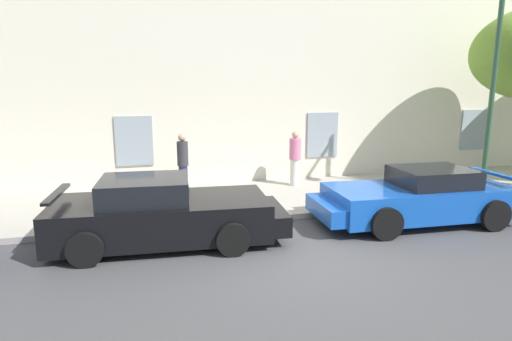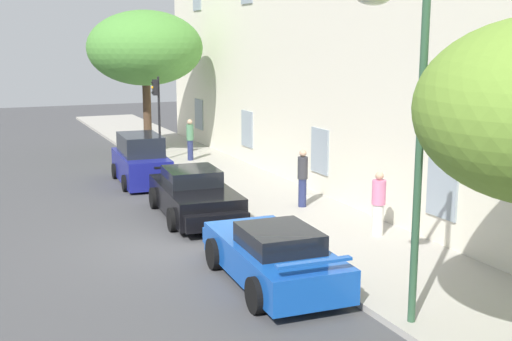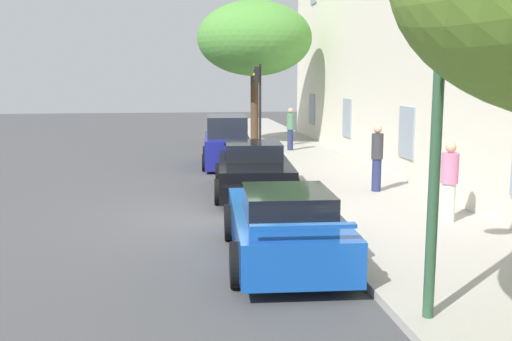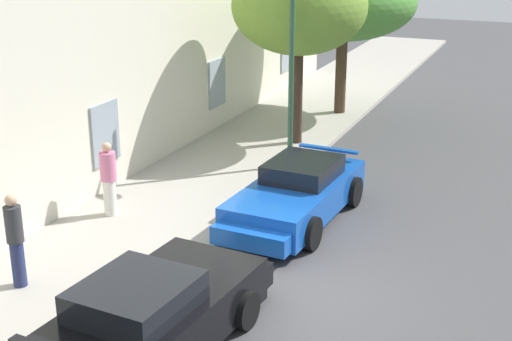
# 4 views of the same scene
# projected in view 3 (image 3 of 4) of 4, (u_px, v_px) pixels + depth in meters

# --- Properties ---
(ground_plane) EXTENTS (80.00, 80.00, 0.00)m
(ground_plane) POSITION_uv_depth(u_px,v_px,m) (214.00, 216.00, 13.87)
(ground_plane) COLOR #444447
(sidewalk) EXTENTS (60.00, 3.88, 0.14)m
(sidewalk) POSITION_uv_depth(u_px,v_px,m) (377.00, 208.00, 14.37)
(sidewalk) COLOR #A8A399
(sidewalk) RESTS_ON ground
(sportscar_red_lead) EXTENTS (4.88, 2.40, 1.40)m
(sportscar_red_lead) POSITION_uv_depth(u_px,v_px,m) (254.00, 173.00, 16.26)
(sportscar_red_lead) COLOR black
(sportscar_red_lead) RESTS_ON ground
(sportscar_yellow_flank) EXTENTS (4.81, 2.21, 1.32)m
(sportscar_yellow_flank) POSITION_uv_depth(u_px,v_px,m) (283.00, 224.00, 10.66)
(sportscar_yellow_flank) COLOR #144CB2
(sportscar_yellow_flank) RESTS_ON ground
(hatchback_parked) EXTENTS (4.00, 1.93, 1.82)m
(hatchback_parked) POSITION_uv_depth(u_px,v_px,m) (227.00, 143.00, 21.51)
(hatchback_parked) COLOR navy
(hatchback_parked) RESTS_ON ground
(tree_far_end) EXTENTS (5.15, 5.15, 6.41)m
(tree_far_end) POSITION_uv_depth(u_px,v_px,m) (255.00, 39.00, 26.71)
(tree_far_end) COLOR #473323
(tree_far_end) RESTS_ON sidewalk
(traffic_light) EXTENTS (0.22, 0.36, 3.59)m
(traffic_light) POSITION_uv_depth(u_px,v_px,m) (258.00, 91.00, 24.87)
(traffic_light) COLOR black
(traffic_light) RESTS_ON sidewalk
(pedestrian_admiring) EXTENTS (0.32, 0.32, 1.79)m
(pedestrian_admiring) POSITION_uv_depth(u_px,v_px,m) (377.00, 157.00, 16.02)
(pedestrian_admiring) COLOR navy
(pedestrian_admiring) RESTS_ON sidewalk
(pedestrian_strolling) EXTENTS (0.43, 0.43, 1.77)m
(pedestrian_strolling) POSITION_uv_depth(u_px,v_px,m) (290.00, 128.00, 24.90)
(pedestrian_strolling) COLOR navy
(pedestrian_strolling) RESTS_ON sidewalk
(pedestrian_bystander) EXTENTS (0.50, 0.50, 1.71)m
(pedestrian_bystander) POSITION_uv_depth(u_px,v_px,m) (449.00, 182.00, 12.64)
(pedestrian_bystander) COLOR silver
(pedestrian_bystander) RESTS_ON sidewalk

